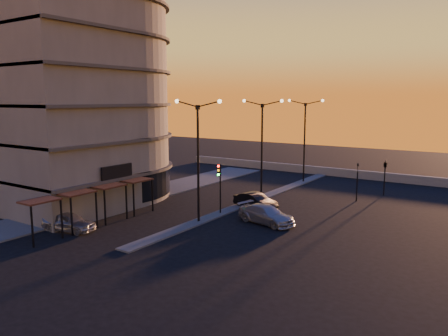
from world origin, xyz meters
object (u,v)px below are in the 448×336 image
(streetlamp_mid, at_px, (262,141))
(car_wagon, at_px, (266,214))
(car_hatchback, at_px, (69,222))
(car_sedan, at_px, (255,201))
(traffic_light_main, at_px, (219,180))

(streetlamp_mid, xyz_separation_m, car_wagon, (4.50, -7.28, -4.89))
(car_hatchback, height_order, car_sedan, car_hatchback)
(car_hatchback, distance_m, car_sedan, 15.53)
(streetlamp_mid, distance_m, car_hatchback, 18.89)
(streetlamp_mid, height_order, traffic_light_main, streetlamp_mid)
(car_hatchback, bearing_deg, streetlamp_mid, -32.71)
(streetlamp_mid, bearing_deg, car_sedan, -68.11)
(streetlamp_mid, height_order, car_wagon, streetlamp_mid)
(car_sedan, bearing_deg, car_hatchback, 160.90)
(car_wagon, bearing_deg, traffic_light_main, 100.08)
(streetlamp_mid, height_order, car_hatchback, streetlamp_mid)
(car_sedan, bearing_deg, car_wagon, -127.84)
(traffic_light_main, xyz_separation_m, car_hatchback, (-6.50, -9.91, -2.20))
(traffic_light_main, relative_size, car_hatchback, 1.05)
(traffic_light_main, relative_size, car_sedan, 1.02)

